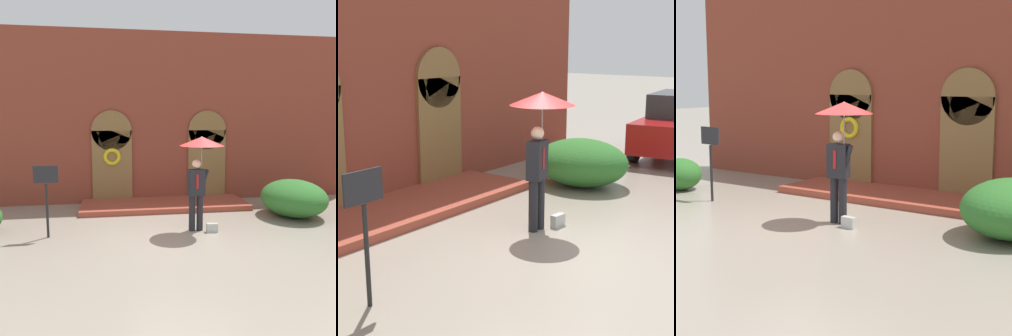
{
  "view_description": "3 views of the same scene",
  "coord_description": "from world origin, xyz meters",
  "views": [
    {
      "loc": [
        -1.77,
        -8.41,
        2.84
      ],
      "look_at": [
        -0.17,
        1.32,
        1.49
      ],
      "focal_mm": 40.0,
      "sensor_mm": 36.0,
      "label": 1
    },
    {
      "loc": [
        -7.21,
        -4.69,
        3.21
      ],
      "look_at": [
        0.5,
        1.23,
        0.97
      ],
      "focal_mm": 60.0,
      "sensor_mm": 36.0,
      "label": 2
    },
    {
      "loc": [
        6.54,
        -8.22,
        2.74
      ],
      "look_at": [
        0.02,
        1.24,
        0.96
      ],
      "focal_mm": 60.0,
      "sensor_mm": 36.0,
      "label": 3
    }
  ],
  "objects": [
    {
      "name": "shrub_right",
      "position": [
        3.52,
        1.42,
        0.53
      ],
      "size": [
        1.8,
        2.12,
        1.05
      ],
      "primitive_type": "ellipsoid",
      "color": "#2D6B28",
      "rests_on": "ground"
    },
    {
      "name": "building_facade",
      "position": [
        -0.0,
        4.15,
        2.68
      ],
      "size": [
        14.0,
        2.3,
        5.6
      ],
      "color": "brown",
      "rests_on": "ground"
    },
    {
      "name": "handbag",
      "position": [
        0.78,
        0.3,
        0.11
      ],
      "size": [
        0.29,
        0.14,
        0.22
      ],
      "primitive_type": "cube",
      "rotation": [
        0.0,
        0.0,
        -0.07
      ],
      "color": "#B7B7B2",
      "rests_on": "ground"
    },
    {
      "name": "sign_post",
      "position": [
        -3.18,
        0.52,
        1.16
      ],
      "size": [
        0.56,
        0.06,
        1.72
      ],
      "color": "black",
      "rests_on": "ground"
    },
    {
      "name": "ground_plane",
      "position": [
        0.0,
        0.0,
        0.0
      ],
      "size": [
        80.0,
        80.0,
        0.0
      ],
      "primitive_type": "plane",
      "color": "gray"
    },
    {
      "name": "person_with_umbrella",
      "position": [
        0.5,
        0.5,
        1.91
      ],
      "size": [
        1.1,
        1.1,
        2.36
      ],
      "color": "black",
      "rests_on": "ground"
    }
  ]
}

